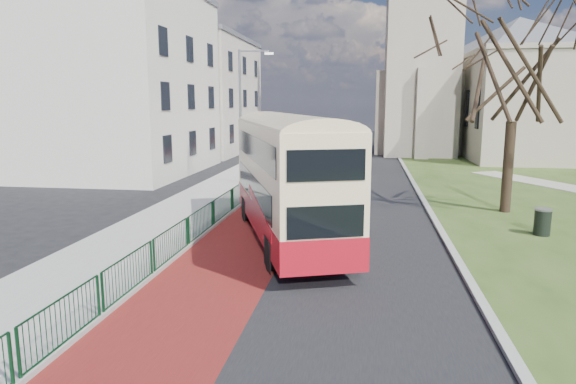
% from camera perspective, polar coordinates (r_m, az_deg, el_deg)
% --- Properties ---
extents(ground, '(160.00, 160.00, 0.00)m').
position_cam_1_polar(ground, '(14.03, -4.86, -11.14)').
color(ground, black).
rests_on(ground, ground).
extents(road_carriageway, '(9.00, 120.00, 0.01)m').
position_cam_1_polar(road_carriageway, '(33.14, 5.77, 1.17)').
color(road_carriageway, black).
rests_on(road_carriageway, ground).
extents(bus_lane, '(3.40, 120.00, 0.01)m').
position_cam_1_polar(bus_lane, '(33.38, 1.14, 1.28)').
color(bus_lane, '#591414').
rests_on(bus_lane, ground).
extents(pavement_west, '(4.00, 120.00, 0.12)m').
position_cam_1_polar(pavement_west, '(34.08, -5.21, 1.51)').
color(pavement_west, gray).
rests_on(pavement_west, ground).
extents(kerb_west, '(0.25, 120.00, 0.13)m').
position_cam_1_polar(kerb_west, '(33.65, -1.90, 1.45)').
color(kerb_west, '#999993').
rests_on(kerb_west, ground).
extents(kerb_east, '(0.25, 80.00, 0.13)m').
position_cam_1_polar(kerb_east, '(35.20, 13.45, 1.56)').
color(kerb_east, '#999993').
rests_on(kerb_east, ground).
extents(pedestrian_railing, '(0.07, 24.00, 1.12)m').
position_cam_1_polar(pedestrian_railing, '(18.34, -10.97, -4.39)').
color(pedestrian_railing, '#0C351A').
rests_on(pedestrian_railing, ground).
extents(gothic_church, '(16.38, 18.00, 40.00)m').
position_cam_1_polar(gothic_church, '(52.22, 20.03, 18.30)').
color(gothic_church, gray).
rests_on(gothic_church, ground).
extents(street_block_near, '(10.30, 14.30, 13.00)m').
position_cam_1_polar(street_block_near, '(38.74, -17.94, 11.66)').
color(street_block_near, beige).
rests_on(street_block_near, ground).
extents(street_block_far, '(10.30, 16.30, 11.50)m').
position_cam_1_polar(street_block_far, '(53.53, -10.15, 10.58)').
color(street_block_far, '#B8AD9C').
rests_on(street_block_far, ground).
extents(streetlamp, '(2.13, 0.18, 8.00)m').
position_cam_1_polar(streetlamp, '(31.61, -5.05, 9.11)').
color(streetlamp, gray).
rests_on(streetlamp, pavement_west).
extents(bus, '(5.89, 10.82, 4.44)m').
position_cam_1_polar(bus, '(18.47, -0.09, 2.15)').
color(bus, '#A10E1B').
rests_on(bus, ground).
extents(winter_tree_near, '(9.14, 9.14, 10.69)m').
position_cam_1_polar(winter_tree_near, '(25.40, 24.10, 14.55)').
color(winter_tree_near, black).
rests_on(winter_tree_near, grass_green).
extents(litter_bin, '(0.66, 0.66, 1.03)m').
position_cam_1_polar(litter_bin, '(21.76, 26.43, -2.99)').
color(litter_bin, black).
rests_on(litter_bin, grass_green).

